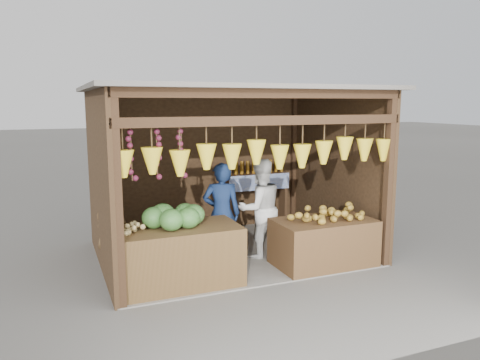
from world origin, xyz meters
The scene contains 12 objects.
ground centered at (0.00, 0.00, 0.00)m, with size 80.00×80.00×0.00m, color #514F49.
stall_structure centered at (-0.03, -0.04, 1.67)m, with size 4.30×3.30×2.66m.
back_shelf centered at (1.05, 1.28, 0.87)m, with size 1.25×0.32×1.32m.
counter_left centered at (-1.11, -1.02, 0.40)m, with size 1.59×0.85×0.80m, color #473117.
counter_right centered at (1.09, -1.07, 0.35)m, with size 1.47×0.85×0.71m, color #472D17.
stool centered at (-1.87, -0.03, 0.14)m, with size 0.29×0.29×0.28m, color black.
man_standing centered at (-0.29, -0.42, 0.78)m, with size 0.57×0.37×1.55m, color #14254B.
woman_standing centered at (0.37, -0.34, 0.78)m, with size 0.76×0.59×1.57m, color silver.
vendor_seated centered at (-1.87, -0.03, 0.77)m, with size 0.49×0.32×1.00m, color brown.
melon_pile centered at (-1.12, -1.01, 0.96)m, with size 1.00×0.50×0.32m, color #184F15, non-canonical shape.
tanfruit_pile centered at (-1.71, -1.05, 0.87)m, with size 0.34×0.40×0.13m, color olive, non-canonical shape.
mango_pile centered at (1.17, -1.05, 0.82)m, with size 1.40×0.64×0.22m, color #B84D18, non-canonical shape.
Camera 1 is at (-2.62, -6.85, 2.43)m, focal length 35.00 mm.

